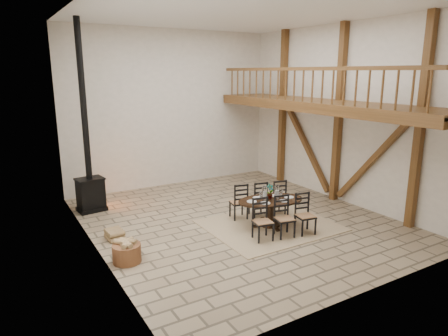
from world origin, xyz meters
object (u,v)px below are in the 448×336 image
dining_table (270,212)px  wood_stove (89,171)px  log_stack (115,234)px  log_basket (127,252)px

dining_table → wood_stove: 4.91m
log_stack → log_basket: bearing=-94.6°
log_basket → wood_stove: bearing=88.2°
log_basket → log_stack: bearing=85.4°
log_basket → log_stack: log_basket is taller
dining_table → log_basket: size_ratio=3.68×
dining_table → log_stack: size_ratio=4.22×
wood_stove → log_basket: bearing=-99.5°
wood_stove → log_stack: wood_stove is taller
dining_table → wood_stove: bearing=147.0°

